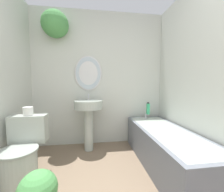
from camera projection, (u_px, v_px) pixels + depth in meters
The scene contains 7 objects.
wall_back at pixel (92, 70), 2.47m from camera, with size 2.45×0.43×2.40m.
wall_right at pixel (210, 75), 1.56m from camera, with size 0.06×2.37×2.40m.
toilet at pixel (22, 155), 1.50m from camera, with size 0.41×0.53×0.72m.
pedestal_sink at pixel (88, 113), 2.26m from camera, with size 0.45×0.45×0.93m.
bathtub at pixel (166, 147), 1.85m from camera, with size 0.62×1.62×0.56m.
shampoo_bottle at pixel (148, 109), 2.49m from camera, with size 0.06×0.06×0.22m.
toilet_paper_roll at pixel (28, 111), 1.65m from camera, with size 0.11×0.11×0.10m.
Camera 1 is at (-0.13, -0.28, 1.09)m, focal length 22.00 mm.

